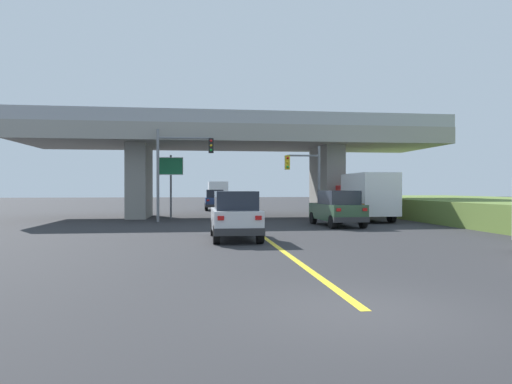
# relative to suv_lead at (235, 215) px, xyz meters

# --- Properties ---
(ground) EXTENTS (160.00, 160.00, 0.00)m
(ground) POSITION_rel_suv_lead_xyz_m (1.32, 15.83, -1.01)
(ground) COLOR #2B2B2D
(overpass_bridge) EXTENTS (30.45, 8.75, 7.38)m
(overpass_bridge) POSITION_rel_suv_lead_xyz_m (1.32, 15.83, 4.28)
(overpass_bridge) COLOR gray
(overpass_bridge) RESTS_ON ground
(lane_divider_stripe) EXTENTS (0.20, 24.67, 0.01)m
(lane_divider_stripe) POSITION_rel_suv_lead_xyz_m (1.32, 0.76, -1.01)
(lane_divider_stripe) COLOR yellow
(lane_divider_stripe) RESTS_ON ground
(suv_lead) EXTENTS (1.94, 4.34, 2.02)m
(suv_lead) POSITION_rel_suv_lead_xyz_m (0.00, 0.00, 0.00)
(suv_lead) COLOR silver
(suv_lead) RESTS_ON ground
(suv_crossing) EXTENTS (2.16, 4.74, 2.02)m
(suv_crossing) POSITION_rel_suv_lead_xyz_m (6.31, 6.19, 0.00)
(suv_crossing) COLOR #2D4C33
(suv_crossing) RESTS_ON ground
(box_truck) EXTENTS (2.33, 6.67, 3.10)m
(box_truck) POSITION_rel_suv_lead_xyz_m (9.46, 10.21, 0.61)
(box_truck) COLOR red
(box_truck) RESTS_ON ground
(sedan_oncoming) EXTENTS (1.88, 4.36, 2.02)m
(sedan_oncoming) POSITION_rel_suv_lead_xyz_m (0.14, 26.50, -0.00)
(sedan_oncoming) COLOR navy
(sedan_oncoming) RESTS_ON ground
(traffic_signal_nearside) EXTENTS (2.45, 0.36, 5.04)m
(traffic_signal_nearside) POSITION_rel_suv_lead_xyz_m (5.86, 11.59, 2.15)
(traffic_signal_nearside) COLOR slate
(traffic_signal_nearside) RESTS_ON ground
(traffic_signal_farside) EXTENTS (3.64, 0.36, 5.94)m
(traffic_signal_farside) POSITION_rel_suv_lead_xyz_m (-2.87, 10.95, 2.85)
(traffic_signal_farside) COLOR slate
(traffic_signal_farside) RESTS_ON ground
(highway_sign) EXTENTS (1.74, 0.17, 4.51)m
(highway_sign) POSITION_rel_suv_lead_xyz_m (-3.41, 14.14, 2.32)
(highway_sign) COLOR #56595E
(highway_sign) RESTS_ON ground
(semi_truck_distant) EXTENTS (2.33, 7.33, 2.98)m
(semi_truck_distant) POSITION_rel_suv_lead_xyz_m (1.03, 39.97, 0.57)
(semi_truck_distant) COLOR navy
(semi_truck_distant) RESTS_ON ground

